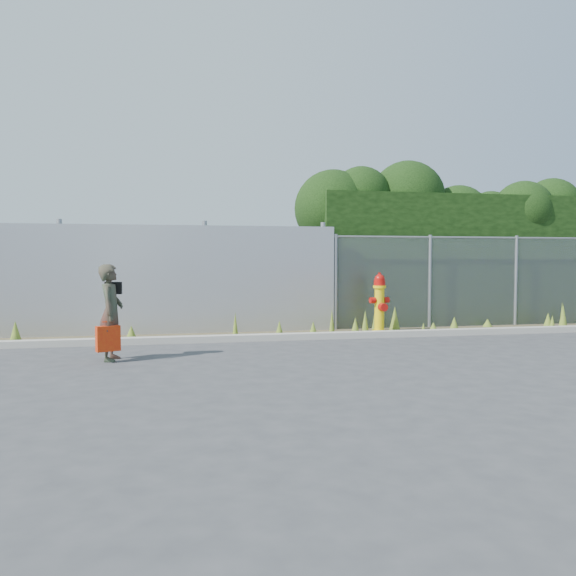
# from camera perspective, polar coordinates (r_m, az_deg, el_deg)

# --- Properties ---
(ground) EXTENTS (80.00, 80.00, 0.00)m
(ground) POSITION_cam_1_polar(r_m,az_deg,el_deg) (8.92, 3.66, -6.88)
(ground) COLOR #393A3C
(ground) RESTS_ON ground
(curb) EXTENTS (16.00, 0.22, 0.12)m
(curb) POSITION_cam_1_polar(r_m,az_deg,el_deg) (10.64, 1.17, -4.94)
(curb) COLOR #A29D92
(curb) RESTS_ON ground
(weed_strip) EXTENTS (16.00, 1.28, 0.53)m
(weed_strip) POSITION_cam_1_polar(r_m,az_deg,el_deg) (11.22, 0.81, -4.27)
(weed_strip) COLOR #4D422C
(weed_strip) RESTS_ON ground
(corrugated_fence) EXTENTS (8.50, 0.21, 2.30)m
(corrugated_fence) POSITION_cam_1_polar(r_m,az_deg,el_deg) (11.55, -16.10, 0.77)
(corrugated_fence) COLOR #A7A8AE
(corrugated_fence) RESTS_ON ground
(chainlink_fence) EXTENTS (6.50, 0.07, 2.05)m
(chainlink_fence) POSITION_cam_1_polar(r_m,az_deg,el_deg) (13.21, 18.32, 0.69)
(chainlink_fence) COLOR gray
(chainlink_fence) RESTS_ON ground
(hedge) EXTENTS (7.80, 1.90, 3.84)m
(hedge) POSITION_cam_1_polar(r_m,az_deg,el_deg) (14.07, 16.07, 4.96)
(hedge) COLOR black
(hedge) RESTS_ON ground
(fire_hydrant) EXTENTS (0.42, 0.37, 1.24)m
(fire_hydrant) POSITION_cam_1_polar(r_m,az_deg,el_deg) (11.62, 9.28, -1.60)
(fire_hydrant) COLOR yellow
(fire_hydrant) RESTS_ON ground
(woman) EXTENTS (0.41, 0.57, 1.45)m
(woman) POSITION_cam_1_polar(r_m,az_deg,el_deg) (8.81, -17.54, -2.38)
(woman) COLOR #0D5638
(woman) RESTS_ON ground
(red_tote_bag) EXTENTS (0.34, 0.12, 0.44)m
(red_tote_bag) POSITION_cam_1_polar(r_m,az_deg,el_deg) (8.68, -17.81, -4.91)
(red_tote_bag) COLOR red
(black_shoulder_bag) EXTENTS (0.25, 0.10, 0.19)m
(black_shoulder_bag) POSITION_cam_1_polar(r_m,az_deg,el_deg) (8.91, -17.32, -0.00)
(black_shoulder_bag) COLOR black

